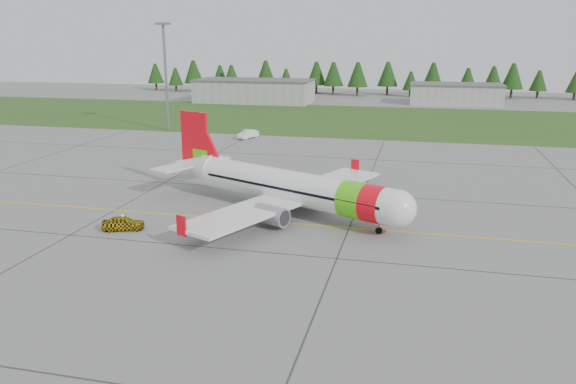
# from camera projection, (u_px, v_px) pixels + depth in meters

# --- Properties ---
(ground) EXTENTS (320.00, 320.00, 0.00)m
(ground) POSITION_uv_depth(u_px,v_px,m) (223.00, 249.00, 48.76)
(ground) COLOR gray
(ground) RESTS_ON ground
(aircraft) EXTENTS (29.68, 28.17, 9.50)m
(aircraft) POSITION_uv_depth(u_px,v_px,m) (289.00, 187.00, 58.06)
(aircraft) COLOR white
(aircraft) RESTS_ON ground
(follow_me_car) EXTENTS (1.80, 1.95, 3.96)m
(follow_me_car) POSITION_uv_depth(u_px,v_px,m) (122.00, 210.00, 53.03)
(follow_me_car) COLOR #DEBA0C
(follow_me_car) RESTS_ON ground
(service_van) EXTENTS (2.12, 2.07, 4.74)m
(service_van) POSITION_uv_depth(u_px,v_px,m) (247.00, 125.00, 101.33)
(service_van) COLOR white
(service_van) RESTS_ON ground
(grass_strip) EXTENTS (320.00, 50.00, 0.03)m
(grass_strip) POSITION_uv_depth(u_px,v_px,m) (347.00, 119.00, 125.66)
(grass_strip) COLOR #30561E
(grass_strip) RESTS_ON ground
(taxi_guideline) EXTENTS (120.00, 0.25, 0.02)m
(taxi_guideline) POSITION_uv_depth(u_px,v_px,m) (250.00, 220.00, 56.26)
(taxi_guideline) COLOR gold
(taxi_guideline) RESTS_ON ground
(hangar_west) EXTENTS (32.00, 14.00, 6.00)m
(hangar_west) POSITION_uv_depth(u_px,v_px,m) (254.00, 92.00, 157.80)
(hangar_west) COLOR #A8A8A3
(hangar_west) RESTS_ON ground
(hangar_east) EXTENTS (24.00, 12.00, 5.20)m
(hangar_east) POSITION_uv_depth(u_px,v_px,m) (456.00, 95.00, 153.18)
(hangar_east) COLOR #A8A8A3
(hangar_east) RESTS_ON ground
(floodlight_mast) EXTENTS (0.50, 0.50, 20.00)m
(floodlight_mast) POSITION_uv_depth(u_px,v_px,m) (166.00, 79.00, 107.60)
(floodlight_mast) COLOR slate
(floodlight_mast) RESTS_ON ground
(treeline) EXTENTS (160.00, 8.00, 10.00)m
(treeline) POSITION_uv_depth(u_px,v_px,m) (371.00, 79.00, 176.86)
(treeline) COLOR #1C3F14
(treeline) RESTS_ON ground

